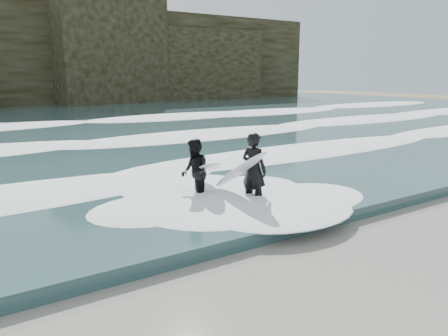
# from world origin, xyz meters

# --- Properties ---
(sea) EXTENTS (90.00, 52.00, 0.30)m
(sea) POSITION_xyz_m (0.00, 29.00, 0.15)
(sea) COLOR #284549
(sea) RESTS_ON ground
(headland) EXTENTS (70.00, 9.00, 10.00)m
(headland) POSITION_xyz_m (0.00, 46.00, 5.00)
(headland) COLOR black
(headland) RESTS_ON ground
(foam_near) EXTENTS (60.00, 3.20, 0.20)m
(foam_near) POSITION_xyz_m (0.00, 9.00, 0.40)
(foam_near) COLOR white
(foam_near) RESTS_ON sea
(foam_mid) EXTENTS (60.00, 4.00, 0.24)m
(foam_mid) POSITION_xyz_m (0.00, 16.00, 0.42)
(foam_mid) COLOR white
(foam_mid) RESTS_ON sea
(foam_far) EXTENTS (60.00, 4.80, 0.30)m
(foam_far) POSITION_xyz_m (0.00, 25.00, 0.45)
(foam_far) COLOR white
(foam_far) RESTS_ON sea
(surfer_left) EXTENTS (1.10, 1.92, 1.93)m
(surfer_left) POSITION_xyz_m (-0.13, 5.22, 0.97)
(surfer_left) COLOR black
(surfer_left) RESTS_ON ground
(surfer_right) EXTENTS (1.55, 2.22, 1.73)m
(surfer_right) POSITION_xyz_m (-1.15, 6.21, 0.87)
(surfer_right) COLOR black
(surfer_right) RESTS_ON ground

